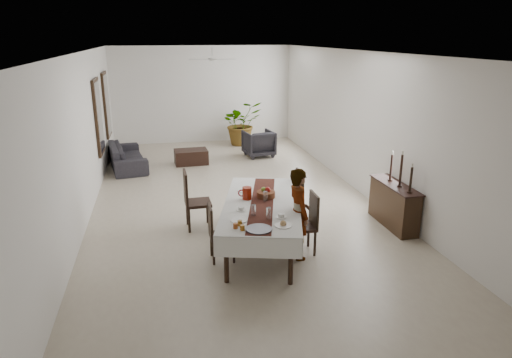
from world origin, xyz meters
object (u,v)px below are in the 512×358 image
dining_table_top (262,205)px  red_pitcher (247,193)px  woman (299,214)px  sideboard_body (394,206)px  sofa (127,156)px

dining_table_top → red_pitcher: red_pitcher is taller
woman → sideboard_body: bearing=-71.4°
dining_table_top → red_pitcher: 0.35m
dining_table_top → sideboard_body: sideboard_body is taller
woman → sideboard_body: 2.37m
woman → sideboard_body: woman is taller
red_pitcher → sofa: size_ratio=0.10×
sideboard_body → sofa: 7.42m
woman → sideboard_body: size_ratio=1.13×
dining_table_top → woman: size_ratio=1.69×
woman → sofa: (-3.03, 6.14, -0.44)m
woman → sofa: size_ratio=0.69×
dining_table_top → sofa: size_ratio=1.17×
dining_table_top → sofa: dining_table_top is taller
dining_table_top → sofa: 6.23m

